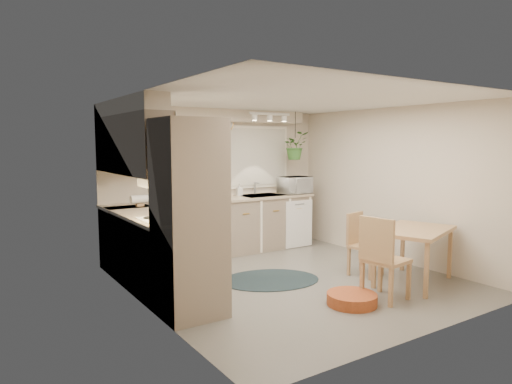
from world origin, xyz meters
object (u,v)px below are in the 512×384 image
(microwave, at_px, (295,183))
(dining_table, at_px, (413,256))
(chair_back, at_px, (366,245))
(chair_left, at_px, (386,258))
(braided_rug, at_px, (270,280))
(pet_bed, at_px, (352,299))

(microwave, bearing_deg, dining_table, -94.63)
(dining_table, relative_size, chair_back, 1.33)
(microwave, bearing_deg, chair_left, -109.94)
(chair_back, bearing_deg, chair_left, 42.66)
(braided_rug, distance_m, microwave, 2.48)
(pet_bed, height_order, microwave, microwave)
(dining_table, bearing_deg, braided_rug, 143.08)
(pet_bed, bearing_deg, microwave, 64.12)
(chair_back, distance_m, pet_bed, 1.31)
(dining_table, xyz_separation_m, chair_back, (-0.26, 0.59, 0.07))
(pet_bed, distance_m, microwave, 3.30)
(chair_back, bearing_deg, braided_rug, -37.18)
(braided_rug, relative_size, microwave, 2.43)
(pet_bed, bearing_deg, chair_left, -9.69)
(dining_table, height_order, microwave, microwave)
(dining_table, bearing_deg, chair_back, 113.51)
(microwave, bearing_deg, braided_rug, -139.14)
(pet_bed, xyz_separation_m, microwave, (1.36, 2.81, 1.06))
(dining_table, distance_m, chair_back, 0.65)
(dining_table, height_order, chair_left, chair_left)
(chair_left, bearing_deg, pet_bed, -108.51)
(chair_back, bearing_deg, pet_bed, 22.68)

